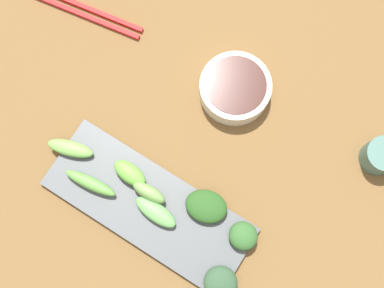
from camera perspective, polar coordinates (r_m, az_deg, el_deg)
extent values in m
cube|color=brown|center=(0.90, -0.49, -2.44)|extent=(2.10, 2.10, 0.02)
cylinder|color=silver|center=(0.91, 4.56, 6.18)|extent=(0.12, 0.12, 0.04)
cylinder|color=#331611|center=(0.90, 4.60, 6.32)|extent=(0.11, 0.11, 0.03)
cube|color=#4B5052|center=(0.88, -4.72, -6.85)|extent=(0.13, 0.36, 0.01)
ellipsoid|color=#26511E|center=(0.86, 1.58, -6.88)|extent=(0.07, 0.08, 0.02)
ellipsoid|color=#70AD4C|center=(0.90, -13.23, -0.49)|extent=(0.05, 0.08, 0.02)
ellipsoid|color=#305D2A|center=(0.86, 5.66, -10.03)|extent=(0.06, 0.06, 0.03)
ellipsoid|color=#65B63E|center=(0.87, -6.85, -3.22)|extent=(0.04, 0.07, 0.03)
ellipsoid|color=#5EA344|center=(0.88, -11.11, -4.25)|extent=(0.03, 0.09, 0.02)
ellipsoid|color=#2E4C31|center=(0.86, 3.16, -14.99)|extent=(0.06, 0.06, 0.02)
ellipsoid|color=#72A252|center=(0.86, -4.75, -5.35)|extent=(0.03, 0.06, 0.03)
ellipsoid|color=#65AE57|center=(0.86, -3.76, -7.64)|extent=(0.03, 0.08, 0.02)
cube|color=red|center=(1.01, -11.61, 14.48)|extent=(0.04, 0.23, 0.01)
cube|color=red|center=(1.00, -12.00, 13.73)|extent=(0.04, 0.23, 0.01)
cylinder|color=#476E64|center=(0.93, 20.02, -1.23)|extent=(0.06, 0.06, 0.05)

